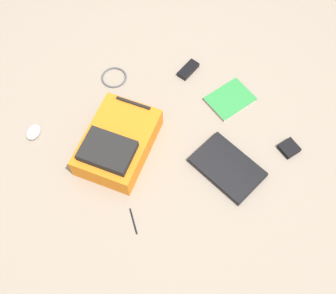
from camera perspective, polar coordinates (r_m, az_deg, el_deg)
The scene contains 9 objects.
ground_plane at distance 2.20m, azimuth 0.27°, elevation 0.93°, with size 3.97×3.97×0.00m, color gray.
backpack at distance 2.12m, azimuth -6.98°, elevation 0.53°, with size 0.50×0.55×0.18m.
laptop at distance 2.13m, azimuth 8.11°, elevation -2.75°, with size 0.37×0.27×0.03m.
book_red at distance 2.35m, azimuth 8.51°, elevation 6.49°, with size 0.19×0.25×0.02m.
computer_mouse at distance 2.31m, azimuth -17.96°, elevation 1.96°, with size 0.07×0.09×0.04m, color silver.
cable_coil at distance 2.44m, azimuth -7.43°, elevation 9.43°, with size 0.15×0.15×0.01m, color #4C4C51.
power_brick at distance 2.44m, azimuth 2.79°, elevation 10.54°, with size 0.06×0.14×0.03m, color black.
pen_black at distance 2.03m, azimuth -4.77°, elevation -10.08°, with size 0.01×0.01×0.13m, color black.
earbud_pouch at distance 2.25m, azimuth 16.25°, elevation -0.16°, with size 0.09×0.09×0.03m, color black.
Camera 1 is at (0.83, -0.66, 1.93)m, focal length 44.49 mm.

